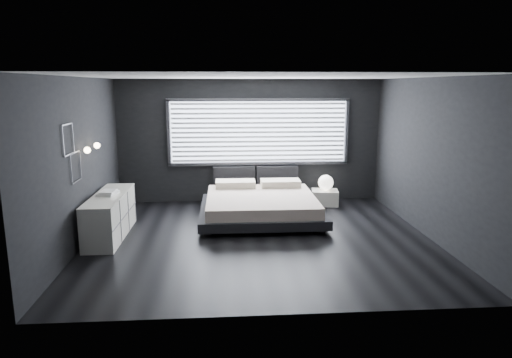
{
  "coord_description": "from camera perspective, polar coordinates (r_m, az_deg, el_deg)",
  "views": [
    {
      "loc": [
        -0.62,
        -7.67,
        2.66
      ],
      "look_at": [
        0.0,
        0.85,
        0.9
      ],
      "focal_mm": 32.0,
      "sensor_mm": 36.0,
      "label": 1
    }
  ],
  "objects": [
    {
      "name": "dresser",
      "position": [
        8.56,
        -17.75,
        -4.37
      ],
      "size": [
        0.55,
        1.91,
        0.76
      ],
      "color": "white",
      "rests_on": "ground"
    },
    {
      "name": "headboard",
      "position": [
        10.54,
        -0.04,
        0.22
      ],
      "size": [
        1.96,
        0.16,
        0.52
      ],
      "color": "black",
      "rests_on": "ground"
    },
    {
      "name": "window",
      "position": [
        10.45,
        0.36,
        5.88
      ],
      "size": [
        4.14,
        0.09,
        1.52
      ],
      "color": "white",
      "rests_on": "ground"
    },
    {
      "name": "nightstand",
      "position": [
        10.44,
        8.59,
        -2.29
      ],
      "size": [
        0.64,
        0.56,
        0.34
      ],
      "primitive_type": "cube",
      "rotation": [
        0.0,
        0.0,
        -0.14
      ],
      "color": "white",
      "rests_on": "ground"
    },
    {
      "name": "wall_art_upper",
      "position": [
        7.54,
        -22.41,
        4.59
      ],
      "size": [
        0.01,
        0.48,
        0.48
      ],
      "color": "#47474C",
      "rests_on": "ground"
    },
    {
      "name": "bed",
      "position": [
        9.24,
        0.6,
        -3.21
      ],
      "size": [
        2.43,
        2.32,
        0.63
      ],
      "color": "black",
      "rests_on": "ground"
    },
    {
      "name": "sconce_far",
      "position": [
        8.68,
        -19.29,
        3.98
      ],
      "size": [
        0.18,
        0.11,
        0.11
      ],
      "color": "silver",
      "rests_on": "ground"
    },
    {
      "name": "wall_art_lower",
      "position": [
        7.84,
        -21.59,
        1.42
      ],
      "size": [
        0.01,
        0.48,
        0.48
      ],
      "color": "#47474C",
      "rests_on": "ground"
    },
    {
      "name": "sconce_near",
      "position": [
        8.11,
        -20.36,
        3.4
      ],
      "size": [
        0.18,
        0.11,
        0.11
      ],
      "color": "silver",
      "rests_on": "ground"
    },
    {
      "name": "book_stack",
      "position": [
        8.48,
        -18.01,
        -1.64
      ],
      "size": [
        0.35,
        0.42,
        0.08
      ],
      "color": "silver",
      "rests_on": "dresser"
    },
    {
      "name": "orb_lamp",
      "position": [
        10.39,
        8.71,
        -0.44
      ],
      "size": [
        0.34,
        0.34,
        0.34
      ],
      "primitive_type": "sphere",
      "color": "white",
      "rests_on": "nightstand"
    },
    {
      "name": "room",
      "position": [
        7.79,
        0.46,
        2.34
      ],
      "size": [
        6.04,
        6.0,
        2.8
      ],
      "color": "black",
      "rests_on": "ground"
    }
  ]
}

